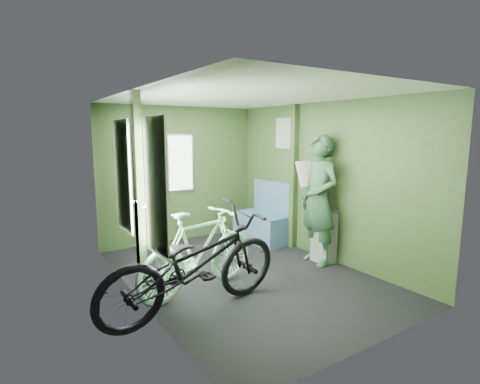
# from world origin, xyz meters

# --- Properties ---
(room) EXTENTS (4.00, 4.02, 2.31)m
(room) POSITION_xyz_m (-0.04, 0.04, 1.44)
(room) COLOR black
(room) RESTS_ON ground
(bicycle_black) EXTENTS (2.17, 1.08, 1.20)m
(bicycle_black) POSITION_xyz_m (-1.01, -0.63, 0.00)
(bicycle_black) COLOR black
(bicycle_black) RESTS_ON ground
(bicycle_mint) EXTENTS (1.74, 0.86, 1.02)m
(bicycle_mint) POSITION_xyz_m (-0.74, -0.17, 0.00)
(bicycle_mint) COLOR #93EAB5
(bicycle_mint) RESTS_ON ground
(passenger) EXTENTS (0.49, 0.75, 1.84)m
(passenger) POSITION_xyz_m (1.15, -0.17, 0.92)
(passenger) COLOR #284A2F
(passenger) RESTS_ON ground
(waste_box) EXTENTS (0.23, 0.32, 0.77)m
(waste_box) POSITION_xyz_m (1.26, -0.19, 0.39)
(waste_box) COLOR slate
(waste_box) RESTS_ON ground
(bench_seat) EXTENTS (0.63, 1.02, 1.03)m
(bench_seat) POSITION_xyz_m (1.15, 1.12, 0.30)
(bench_seat) COLOR navy
(bench_seat) RESTS_ON ground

